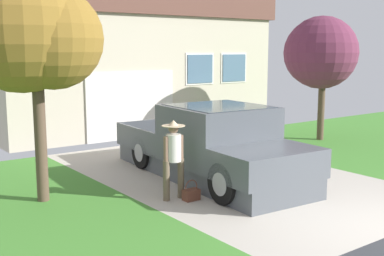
% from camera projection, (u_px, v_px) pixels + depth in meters
% --- Properties ---
extents(pickup_truck, '(2.41, 5.64, 1.68)m').
position_uv_depth(pickup_truck, '(217.00, 147.00, 10.90)').
color(pickup_truck, '#4C5258').
rests_on(pickup_truck, ground).
extents(person_with_hat, '(0.47, 0.45, 1.56)m').
position_uv_depth(person_with_hat, '(174.00, 154.00, 9.44)').
color(person_with_hat, brown).
rests_on(person_with_hat, ground).
extents(handbag, '(0.31, 0.20, 0.41)m').
position_uv_depth(handbag, '(191.00, 194.00, 9.50)').
color(handbag, brown).
rests_on(handbag, ground).
extents(house_with_garage, '(10.53, 6.67, 5.13)m').
position_uv_depth(house_with_garage, '(115.00, 57.00, 18.90)').
color(house_with_garage, '#BEB59E').
rests_on(house_with_garage, ground).
extents(front_yard_tree, '(2.61, 2.42, 4.47)m').
position_uv_depth(front_yard_tree, '(29.00, 32.00, 8.89)').
color(front_yard_tree, brown).
rests_on(front_yard_tree, ground).
extents(neighbor_tree, '(2.47, 2.57, 3.93)m').
position_uv_depth(neighbor_tree, '(320.00, 53.00, 15.52)').
color(neighbor_tree, brown).
rests_on(neighbor_tree, ground).
extents(wheeled_trash_bin, '(0.60, 0.72, 1.01)m').
position_uv_depth(wheeled_trash_bin, '(228.00, 122.00, 15.99)').
color(wheeled_trash_bin, '#424247').
rests_on(wheeled_trash_bin, ground).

